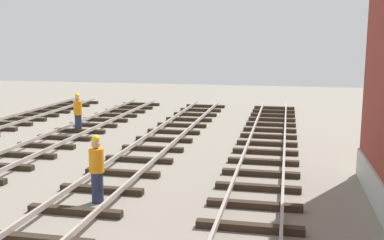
{
  "coord_description": "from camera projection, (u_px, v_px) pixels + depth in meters",
  "views": [
    {
      "loc": [
        1.72,
        -4.14,
        4.36
      ],
      "look_at": [
        -0.99,
        8.9,
        2.02
      ],
      "focal_mm": 42.89,
      "sensor_mm": 36.0,
      "label": 1
    }
  ],
  "objects": [
    {
      "name": "track_worker_foreground",
      "position": [
        97.0,
        169.0,
        12.29
      ],
      "size": [
        0.4,
        0.4,
        1.87
      ],
      "color": "#262D4C",
      "rests_on": "ground"
    },
    {
      "name": "track_worker_distant",
      "position": [
        78.0,
        113.0,
        21.69
      ],
      "size": [
        0.4,
        0.4,
        1.87
      ],
      "color": "#262D4C",
      "rests_on": "ground"
    }
  ]
}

